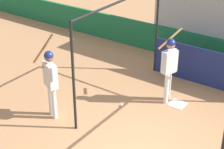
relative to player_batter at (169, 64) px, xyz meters
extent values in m
cube|color=maroon|center=(-1.38, 3.39, -0.10)|extent=(0.45, 0.40, 0.10)
cube|color=maroon|center=(-1.38, 3.57, 0.13)|extent=(0.45, 0.06, 0.40)
cube|color=maroon|center=(-0.83, 3.39, -0.10)|extent=(0.45, 0.40, 0.10)
cube|color=maroon|center=(-0.83, 3.57, 0.13)|extent=(0.45, 0.06, 0.40)
cube|color=maroon|center=(-0.28, 3.39, -0.10)|extent=(0.45, 0.40, 0.10)
cube|color=maroon|center=(-0.28, 3.57, 0.13)|extent=(0.45, 0.06, 0.40)
cube|color=maroon|center=(0.27, 3.39, -0.10)|extent=(0.45, 0.40, 0.10)
cube|color=maroon|center=(-1.38, 4.19, 0.30)|extent=(0.45, 0.40, 0.10)
cube|color=maroon|center=(-1.38, 4.37, 0.53)|extent=(0.45, 0.06, 0.40)
cube|color=maroon|center=(-0.83, 4.19, 0.30)|extent=(0.45, 0.40, 0.10)
cube|color=maroon|center=(-0.83, 4.37, 0.53)|extent=(0.45, 0.06, 0.40)
cube|color=maroon|center=(-0.28, 4.19, 0.30)|extent=(0.45, 0.40, 0.10)
cube|color=maroon|center=(-0.28, 4.37, 0.53)|extent=(0.45, 0.06, 0.40)
cylinder|color=black|center=(-1.26, -2.56, 0.25)|extent=(0.07, 0.07, 2.86)
cylinder|color=black|center=(-1.26, 1.53, 0.25)|extent=(0.07, 0.07, 2.86)
cylinder|color=black|center=(-1.26, -0.52, 1.68)|extent=(0.06, 4.09, 0.06)
cube|color=navy|center=(0.61, 1.51, -0.59)|extent=(3.67, 0.03, 1.19)
cube|color=white|center=(0.36, -0.01, -1.17)|extent=(0.44, 0.44, 0.02)
cylinder|color=silver|center=(0.03, -0.12, -0.72)|extent=(0.17, 0.17, 0.92)
cylinder|color=silver|center=(-0.02, 0.10, -0.72)|extent=(0.17, 0.17, 0.92)
cube|color=#B7B7B7|center=(0.01, -0.01, 0.07)|extent=(0.35, 0.48, 0.65)
sphere|color=#A37556|center=(0.01, -0.01, 0.57)|extent=(0.23, 0.23, 0.23)
sphere|color=navy|center=(0.01, -0.01, 0.62)|extent=(0.24, 0.24, 0.24)
cylinder|color=#B7B7B7|center=(-0.11, -0.21, 0.21)|extent=(0.09, 0.09, 0.36)
cylinder|color=#B7B7B7|center=(0.05, 0.21, 0.21)|extent=(0.09, 0.09, 0.36)
cylinder|color=#AD7F4C|center=(-0.19, 0.33, 0.59)|extent=(0.43, 0.68, 0.55)
sphere|color=#AD7F4C|center=(0.12, 0.15, 0.34)|extent=(0.08, 0.08, 0.08)
cylinder|color=silver|center=(-2.02, -2.51, -0.72)|extent=(0.17, 0.17, 0.91)
cylinder|color=silver|center=(-2.22, -2.42, -0.72)|extent=(0.17, 0.17, 0.91)
cube|color=#B7B7B7|center=(-2.12, -2.47, 0.06)|extent=(0.53, 0.40, 0.65)
sphere|color=brown|center=(-2.12, -2.47, 0.56)|extent=(0.23, 0.23, 0.23)
sphere|color=navy|center=(-2.12, -2.47, 0.61)|extent=(0.24, 0.24, 0.24)
cylinder|color=#B7B7B7|center=(-1.90, -2.61, 0.20)|extent=(0.09, 0.09, 0.36)
cylinder|color=#B7B7B7|center=(-2.37, -2.40, 0.20)|extent=(0.09, 0.09, 0.36)
cylinder|color=brown|center=(-2.47, -2.30, 0.65)|extent=(0.49, 0.43, 0.81)
sphere|color=brown|center=(-2.30, -2.50, 0.26)|extent=(0.08, 0.08, 0.08)
sphere|color=white|center=(-0.89, -1.00, -1.14)|extent=(0.07, 0.07, 0.07)
camera|label=1|loc=(4.04, -8.50, 4.43)|focal=60.00mm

